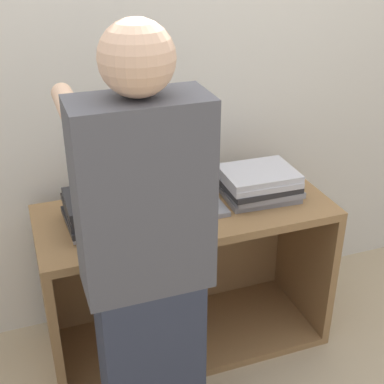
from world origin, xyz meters
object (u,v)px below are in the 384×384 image
at_px(laptop_open, 181,193).
at_px(laptop_stack_right, 259,184).
at_px(laptop_stack_left, 106,209).
at_px(person, 146,274).

relative_size(laptop_open, laptop_stack_right, 1.08).
relative_size(laptop_stack_left, laptop_stack_right, 0.99).
bearing_deg(laptop_open, laptop_stack_right, -10.41).
xyz_separation_m(laptop_stack_left, person, (0.03, -0.50, 0.02)).
bearing_deg(laptop_open, laptop_stack_left, -169.96).
relative_size(laptop_open, person, 0.22).
xyz_separation_m(laptop_open, laptop_stack_right, (0.34, -0.06, 0.01)).
bearing_deg(person, laptop_stack_right, 37.54).
height_order(laptop_open, laptop_stack_left, laptop_open).
distance_m(laptop_stack_right, person, 0.81).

